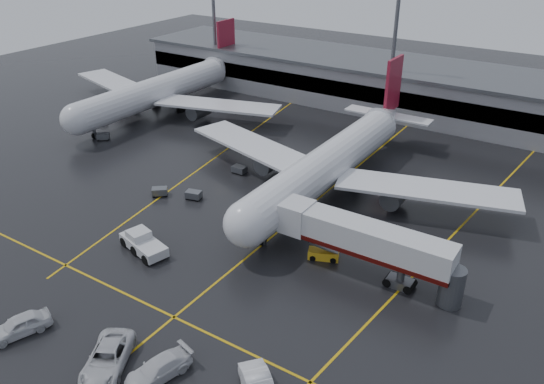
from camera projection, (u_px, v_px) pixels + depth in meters
The scene contains 21 objects.
ground at pixel (294, 218), 67.33m from camera, with size 220.00×220.00×0.00m, color black.
apron_line_centre at pixel (294, 218), 67.32m from camera, with size 0.25×90.00×0.02m, color gold.
apron_line_stop at pixel (174, 317), 50.91m from camera, with size 60.00×0.25×0.02m, color gold.
apron_line_left at pixel (217, 156), 84.45m from camera, with size 0.25×70.00×0.02m, color gold.
apron_line_right at pixel (463, 224), 66.09m from camera, with size 0.25×70.00×0.02m, color gold.
terminal at pixel (427, 90), 101.12m from camera, with size 122.00×19.00×8.60m.
light_mast_left at pixel (214, 16), 113.78m from camera, with size 3.00×1.20×25.45m.
light_mast_mid at pixel (395, 37), 94.46m from camera, with size 3.00×1.20×25.45m.
main_airliner at pixel (332, 161), 72.64m from camera, with size 48.80×45.60×14.10m.
second_airliner at pixel (162, 89), 101.88m from camera, with size 48.80×45.60×14.10m.
jet_bridge at pixel (365, 242), 55.32m from camera, with size 19.90×3.40×6.05m.
pushback_tractor at pixel (143, 243), 60.59m from camera, with size 6.87×4.20×2.30m.
belt_loader at pixel (324, 254), 59.36m from camera, with size 3.60×2.53×2.10m.
service_van_a at pixel (107, 358), 44.94m from camera, with size 3.11×6.74×1.87m, color silver.
service_van_b at pixel (158, 369), 44.00m from camera, with size 2.35×5.78×1.68m, color silver.
service_van_d at pixel (19, 325), 48.54m from camera, with size 2.18×5.42×1.85m, color silver.
baggage_cart_a at pixel (194, 195), 71.67m from camera, with size 2.26×1.76×1.12m.
baggage_cart_b at pixel (160, 191), 72.52m from camera, with size 2.37×2.28×1.12m.
baggage_cart_c at pixel (239, 169), 78.74m from camera, with size 2.01×1.31×1.12m.
baggage_cart_d at pixel (102, 118), 98.42m from camera, with size 2.35×1.99×1.12m.
baggage_cart_e at pixel (103, 136), 90.38m from camera, with size 2.36×2.29×1.12m.
Camera 1 is at (29.39, -50.48, 33.76)m, focal length 35.91 mm.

